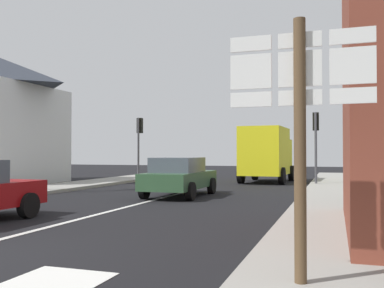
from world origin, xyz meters
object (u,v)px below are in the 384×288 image
route_sign_post (300,121)px  traffic_light_far_left (139,134)px  traffic_light_far_right (316,132)px  delivery_truck (267,153)px  sedan_far (179,176)px

route_sign_post → traffic_light_far_left: (-10.70, 18.43, 0.76)m
traffic_light_far_right → delivery_truck: bearing=143.8°
sedan_far → route_sign_post: (5.25, -10.39, 1.24)m
sedan_far → traffic_light_far_left: bearing=124.1°
sedan_far → traffic_light_far_left: (-5.45, 8.04, 2.00)m
delivery_truck → traffic_light_far_right: (2.76, -2.02, 1.07)m
delivery_truck → route_sign_post: route_sign_post is taller
sedan_far → traffic_light_far_right: size_ratio=1.14×
sedan_far → delivery_truck: 9.29m
sedan_far → route_sign_post: bearing=-63.2°
route_sign_post → traffic_light_far_right: traffic_light_far_right is taller
sedan_far → delivery_truck: delivery_truck is taller
delivery_truck → traffic_light_far_right: bearing=-36.2°
sedan_far → traffic_light_far_right: (4.71, 7.01, 1.96)m
route_sign_post → traffic_light_far_left: size_ratio=0.86×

